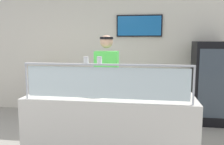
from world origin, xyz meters
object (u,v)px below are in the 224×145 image
Objects in this scene: pizza_tray at (96,93)px; worker_figure at (107,81)px; parmesan_shaker at (86,60)px; pizza_server at (97,92)px; drink_fridge at (209,83)px; pizza_box_stack at (49,73)px; pepper_flake_shaker at (99,61)px.

worker_figure is at bearing 87.51° from pizza_tray.
pizza_server is at bearing 80.44° from parmesan_shaker.
drink_fridge is (1.91, 1.87, -0.14)m from pizza_tray.
parmesan_shaker is 0.17× the size of pizza_box_stack.
drink_fridge is at bearing 48.74° from parmesan_shaker.
drink_fridge is 3.45× the size of pizza_box_stack.
drink_fridge reaches higher than pizza_server.
parmesan_shaker is 1.15m from worker_figure.
pizza_tray is 1.66× the size of pizza_server.
pizza_tray is 0.59m from parmesan_shaker.
pizza_tray is at bearing -135.69° from drink_fridge.
pizza_tray is 5.36× the size of pepper_flake_shaker.
pizza_server is 0.59× the size of pizza_box_stack.
drink_fridge is at bearing 31.49° from worker_figure.
pizza_server is 0.57m from pepper_flake_shaker.
pizza_server is at bearing -90.63° from worker_figure.
worker_figure is (0.06, 1.07, -0.44)m from parmesan_shaker.
worker_figure reaches higher than pizza_server.
pizza_box_stack is (-1.48, 1.85, -0.02)m from pizza_server.
worker_figure is (-0.10, 1.07, -0.44)m from pepper_flake_shaker.
pizza_tray is at bearing 84.69° from parmesan_shaker.
pepper_flake_shaker is at bearing -128.81° from drink_fridge.
pizza_box_stack reaches higher than pizza_server.
worker_figure is at bearing 95.29° from pepper_flake_shaker.
drink_fridge is (1.95, 2.22, -0.62)m from parmesan_shaker.
worker_figure is at bearing 86.58° from parmesan_shaker.
pepper_flake_shaker is 1.16m from worker_figure.
pizza_tray is 0.97× the size of pizza_box_stack.
pizza_server is 2.68m from drink_fridge.
pizza_server is 0.16× the size of worker_figure.
pizza_tray is 2.68m from drink_fridge.
pizza_server is 0.56m from parmesan_shaker.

